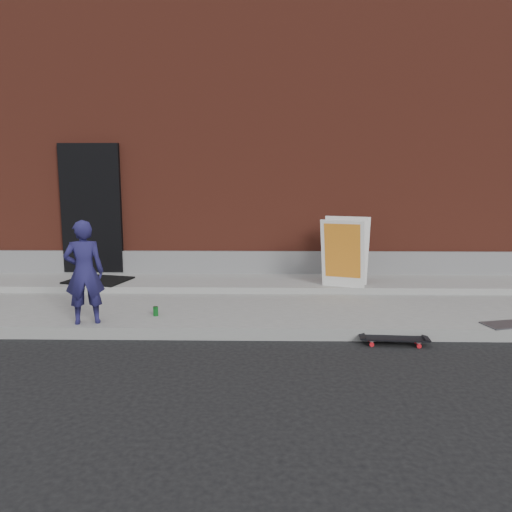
{
  "coord_description": "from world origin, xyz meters",
  "views": [
    {
      "loc": [
        0.46,
        -5.76,
        1.94
      ],
      "look_at": [
        0.33,
        0.8,
        0.91
      ],
      "focal_mm": 35.0,
      "sensor_mm": 36.0,
      "label": 1
    }
  ],
  "objects_px": {
    "child": "(84,272)",
    "skateboard": "(394,339)",
    "pizza_sign": "(345,251)",
    "soda_can": "(156,311)"
  },
  "relations": [
    {
      "from": "child",
      "to": "skateboard",
      "type": "bearing_deg",
      "value": 159.4
    },
    {
      "from": "pizza_sign",
      "to": "soda_can",
      "type": "relative_size",
      "value": 8.87
    },
    {
      "from": "child",
      "to": "soda_can",
      "type": "xyz_separation_m",
      "value": [
        0.79,
        0.34,
        -0.58
      ]
    },
    {
      "from": "skateboard",
      "to": "pizza_sign",
      "type": "height_order",
      "value": "pizza_sign"
    },
    {
      "from": "child",
      "to": "soda_can",
      "type": "bearing_deg",
      "value": -172.39
    },
    {
      "from": "child",
      "to": "skateboard",
      "type": "height_order",
      "value": "child"
    },
    {
      "from": "pizza_sign",
      "to": "soda_can",
      "type": "distance_m",
      "value": 3.1
    },
    {
      "from": "pizza_sign",
      "to": "soda_can",
      "type": "height_order",
      "value": "pizza_sign"
    },
    {
      "from": "skateboard",
      "to": "child",
      "type": "bearing_deg",
      "value": 175.1
    },
    {
      "from": "soda_can",
      "to": "pizza_sign",
      "type": "bearing_deg",
      "value": 28.17
    }
  ]
}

